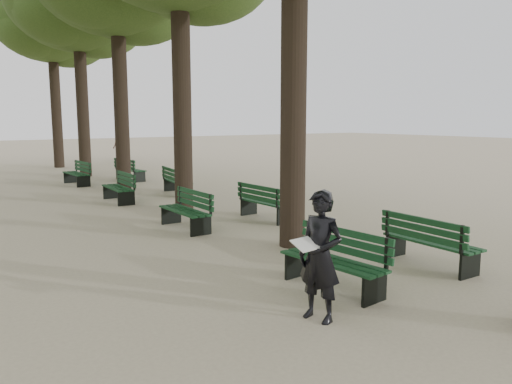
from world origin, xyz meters
TOP-DOWN VIEW (x-y plane):
  - ground at (0.00, 0.00)m, footprint 120.00×120.00m
  - tree_central_4 at (1.50, 18.00)m, footprint 6.00×6.00m
  - tree_central_5 at (1.50, 23.00)m, footprint 6.00×6.00m
  - bench_left_0 at (0.37, 0.56)m, footprint 0.74×1.85m
  - bench_left_1 at (0.37, 5.65)m, footprint 0.57×1.80m
  - bench_left_2 at (0.37, 10.34)m, footprint 0.63×1.82m
  - bench_left_3 at (0.37, 15.22)m, footprint 0.68×1.83m
  - bench_right_0 at (2.63, 0.48)m, footprint 0.60×1.81m
  - bench_right_1 at (2.63, 5.51)m, footprint 0.63×1.82m
  - bench_right_2 at (2.63, 10.83)m, footprint 0.81×1.86m
  - bench_right_3 at (2.63, 15.41)m, footprint 0.80×1.86m
  - man_with_map at (-0.58, -0.20)m, footprint 0.69×0.75m
  - pedestrian_b at (5.98, 26.16)m, footprint 0.33×1.06m
  - pedestrian_c at (5.15, 23.85)m, footprint 0.83×1.03m

SIDE VIEW (x-z plane):
  - ground at x=0.00m, z-range 0.00..0.00m
  - bench_left_0 at x=0.37m, z-range -0.19..0.73m
  - bench_left_1 at x=0.37m, z-range -0.19..0.73m
  - bench_left_2 at x=0.37m, z-range -0.19..0.73m
  - bench_left_3 at x=0.37m, z-range -0.19..0.73m
  - bench_right_0 at x=2.63m, z-range -0.19..0.73m
  - bench_right_1 at x=2.63m, z-range -0.19..0.73m
  - bench_right_2 at x=2.63m, z-range -0.19..0.73m
  - bench_right_3 at x=2.63m, z-range -0.19..0.73m
  - pedestrian_b at x=5.98m, z-range 0.00..1.63m
  - man_with_map at x=-0.58m, z-range 0.00..1.72m
  - pedestrian_c at x=5.15m, z-range 0.00..1.72m
  - tree_central_4 at x=1.50m, z-range 2.68..12.63m
  - tree_central_5 at x=1.50m, z-range 2.68..12.63m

